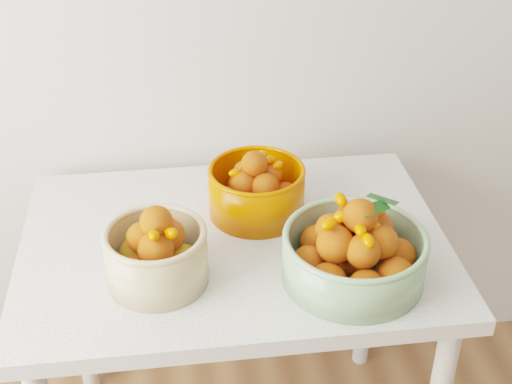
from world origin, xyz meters
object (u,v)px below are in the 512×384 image
bowl_green (355,252)px  bowl_orange (257,189)px  bowl_cream (156,254)px  table (234,270)px

bowl_green → bowl_orange: (-0.18, 0.28, -0.00)m
bowl_green → bowl_orange: size_ratio=1.41×
bowl_cream → bowl_orange: (0.25, 0.23, -0.01)m
bowl_green → bowl_cream: bearing=173.9°
bowl_cream → table: bearing=36.2°
table → bowl_cream: 0.28m
bowl_cream → bowl_orange: bearing=43.5°
bowl_cream → bowl_orange: size_ratio=0.93×
bowl_green → table: bearing=144.2°
bowl_orange → bowl_green: bearing=-57.8°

